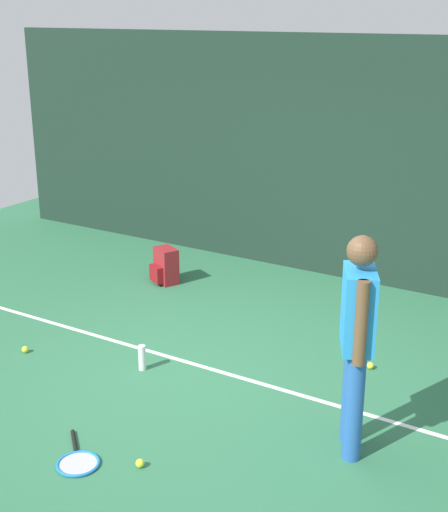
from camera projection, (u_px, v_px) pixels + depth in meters
ground_plane at (202, 369)px, 6.71m from camera, size 12.00×12.00×0.00m
back_fence at (337, 160)px, 8.66m from camera, size 10.00×0.10×2.92m
court_line at (205, 367)px, 6.75m from camera, size 9.00×0.05×0.00m
tennis_player at (357, 333)px, 5.19m from camera, size 0.37×0.49×1.70m
tennis_racket at (78, 461)px, 5.32m from camera, size 0.57×0.54×0.03m
backpack at (165, 266)px, 8.76m from camera, size 0.36×0.37×0.44m
tennis_ball_near_player at (25, 349)px, 7.03m from camera, size 0.07×0.07×0.07m
tennis_ball_by_fence at (370, 366)px, 6.71m from camera, size 0.07×0.07×0.07m
tennis_ball_mid_court at (140, 463)px, 5.27m from camera, size 0.07×0.07×0.07m
water_bottle at (142, 358)px, 6.67m from camera, size 0.07×0.07×0.24m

